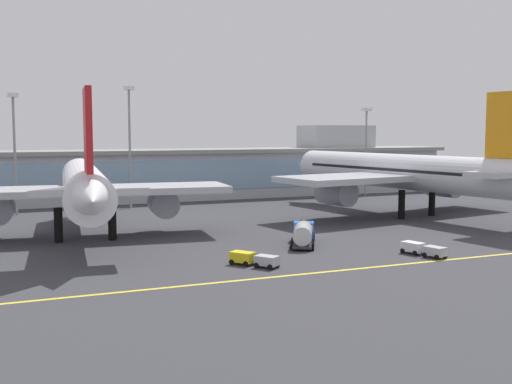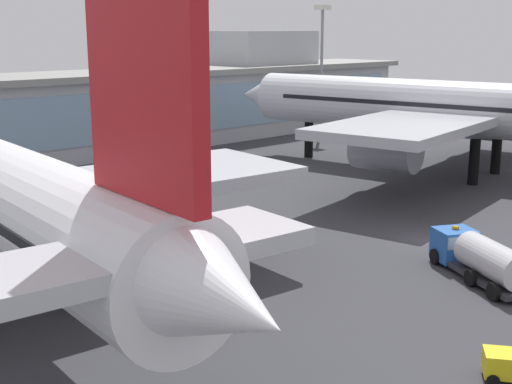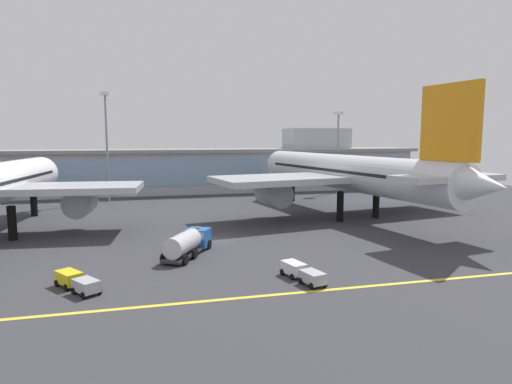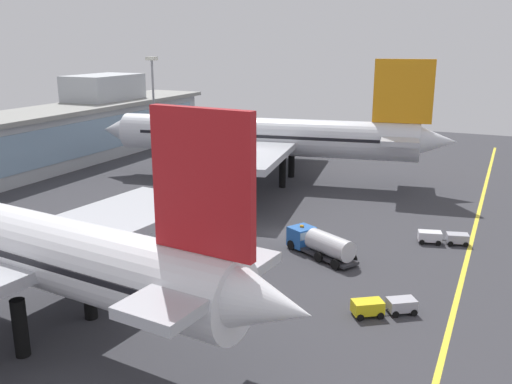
% 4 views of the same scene
% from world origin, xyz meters
% --- Properties ---
extents(ground_plane, '(180.00, 180.00, 0.00)m').
position_xyz_m(ground_plane, '(0.00, 0.00, 0.00)').
color(ground_plane, '#38383D').
extents(terminal_building, '(120.86, 14.00, 15.82)m').
position_xyz_m(terminal_building, '(2.08, 52.24, 5.82)').
color(terminal_building, '#ADB2B7').
rests_on(terminal_building, ground).
extents(airliner_near_right, '(47.13, 59.57, 20.14)m').
position_xyz_m(airliner_near_right, '(23.89, 11.78, 7.36)').
color(airliner_near_right, black).
rests_on(airliner_near_right, ground).
extents(fuel_tanker_truck, '(6.52, 9.09, 2.90)m').
position_xyz_m(fuel_tanker_truck, '(-4.93, -7.11, 1.51)').
color(fuel_tanker_truck, black).
rests_on(fuel_tanker_truck, ground).
extents(apron_light_mast_centre, '(1.80, 1.80, 19.60)m').
position_xyz_m(apron_light_mast_centre, '(36.28, 42.39, 13.20)').
color(apron_light_mast_centre, gray).
rests_on(apron_light_mast_centre, ground).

